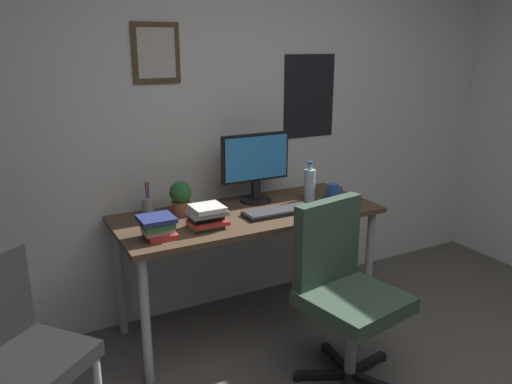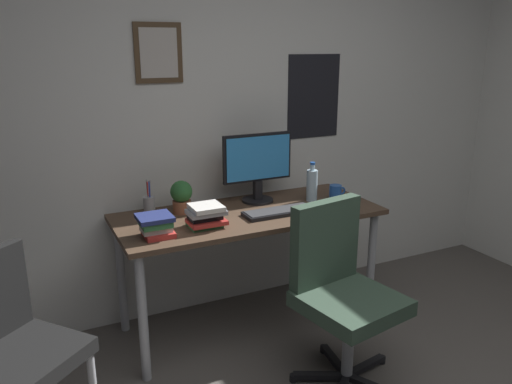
{
  "view_description": "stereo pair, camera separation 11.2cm",
  "coord_description": "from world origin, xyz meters",
  "px_view_note": "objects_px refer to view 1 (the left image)",
  "views": [
    {
      "loc": [
        -1.47,
        -0.81,
        1.71
      ],
      "look_at": [
        -0.16,
        1.64,
        0.9
      ],
      "focal_mm": 35.42,
      "sensor_mm": 36.0,
      "label": 1
    },
    {
      "loc": [
        -1.37,
        -0.86,
        1.71
      ],
      "look_at": [
        -0.16,
        1.64,
        0.9
      ],
      "focal_mm": 35.42,
      "sensor_mm": 36.0,
      "label": 2
    }
  ],
  "objects_px": {
    "side_chair": "(16,347)",
    "keyboard": "(279,211)",
    "office_chair": "(343,284)",
    "coffee_mug_near": "(333,191)",
    "computer_mouse": "(320,203)",
    "book_stack_left": "(158,227)",
    "book_stack_right": "(207,217)",
    "water_bottle": "(310,184)",
    "pen_cup": "(148,205)",
    "monitor": "(256,165)",
    "potted_plant": "(180,196)"
  },
  "relations": [
    {
      "from": "monitor",
      "to": "keyboard",
      "type": "xyz_separation_m",
      "value": [
        0.0,
        -0.28,
        -0.23
      ]
    },
    {
      "from": "monitor",
      "to": "computer_mouse",
      "type": "xyz_separation_m",
      "value": [
        0.3,
        -0.27,
        -0.22
      ]
    },
    {
      "from": "computer_mouse",
      "to": "book_stack_left",
      "type": "bearing_deg",
      "value": -177.11
    },
    {
      "from": "side_chair",
      "to": "coffee_mug_near",
      "type": "relative_size",
      "value": 7.56
    },
    {
      "from": "monitor",
      "to": "book_stack_left",
      "type": "height_order",
      "value": "monitor"
    },
    {
      "from": "computer_mouse",
      "to": "pen_cup",
      "type": "distance_m",
      "value": 1.04
    },
    {
      "from": "computer_mouse",
      "to": "water_bottle",
      "type": "distance_m",
      "value": 0.16
    },
    {
      "from": "office_chair",
      "to": "book_stack_left",
      "type": "height_order",
      "value": "office_chair"
    },
    {
      "from": "office_chair",
      "to": "water_bottle",
      "type": "distance_m",
      "value": 0.82
    },
    {
      "from": "book_stack_left",
      "to": "potted_plant",
      "type": "bearing_deg",
      "value": 52.93
    },
    {
      "from": "computer_mouse",
      "to": "book_stack_left",
      "type": "xyz_separation_m",
      "value": [
        -1.05,
        -0.05,
        0.04
      ]
    },
    {
      "from": "office_chair",
      "to": "water_bottle",
      "type": "bearing_deg",
      "value": 69.9
    },
    {
      "from": "office_chair",
      "to": "coffee_mug_near",
      "type": "height_order",
      "value": "office_chair"
    },
    {
      "from": "office_chair",
      "to": "coffee_mug_near",
      "type": "xyz_separation_m",
      "value": [
        0.41,
        0.66,
        0.27
      ]
    },
    {
      "from": "side_chair",
      "to": "keyboard",
      "type": "bearing_deg",
      "value": 13.23
    },
    {
      "from": "office_chair",
      "to": "computer_mouse",
      "type": "xyz_separation_m",
      "value": [
        0.25,
        0.57,
        0.24
      ]
    },
    {
      "from": "pen_cup",
      "to": "book_stack_left",
      "type": "relative_size",
      "value": 1.12
    },
    {
      "from": "monitor",
      "to": "pen_cup",
      "type": "bearing_deg",
      "value": 173.29
    },
    {
      "from": "office_chair",
      "to": "monitor",
      "type": "bearing_deg",
      "value": 93.97
    },
    {
      "from": "book_stack_left",
      "to": "book_stack_right",
      "type": "height_order",
      "value": "book_stack_right"
    },
    {
      "from": "keyboard",
      "to": "water_bottle",
      "type": "relative_size",
      "value": 1.7
    },
    {
      "from": "coffee_mug_near",
      "to": "book_stack_left",
      "type": "bearing_deg",
      "value": -173.62
    },
    {
      "from": "side_chair",
      "to": "book_stack_right",
      "type": "xyz_separation_m",
      "value": [
        1.0,
        0.32,
        0.31
      ]
    },
    {
      "from": "potted_plant",
      "to": "book_stack_right",
      "type": "height_order",
      "value": "potted_plant"
    },
    {
      "from": "coffee_mug_near",
      "to": "pen_cup",
      "type": "relative_size",
      "value": 0.58
    },
    {
      "from": "side_chair",
      "to": "office_chair",
      "type": "bearing_deg",
      "value": -8.19
    },
    {
      "from": "keyboard",
      "to": "computer_mouse",
      "type": "height_order",
      "value": "computer_mouse"
    },
    {
      "from": "potted_plant",
      "to": "monitor",
      "type": "bearing_deg",
      "value": 1.12
    },
    {
      "from": "monitor",
      "to": "book_stack_left",
      "type": "bearing_deg",
      "value": -156.3
    },
    {
      "from": "book_stack_right",
      "to": "side_chair",
      "type": "bearing_deg",
      "value": -162.23
    },
    {
      "from": "office_chair",
      "to": "computer_mouse",
      "type": "height_order",
      "value": "office_chair"
    },
    {
      "from": "computer_mouse",
      "to": "book_stack_left",
      "type": "distance_m",
      "value": 1.05
    },
    {
      "from": "book_stack_right",
      "to": "computer_mouse",
      "type": "bearing_deg",
      "value": 2.43
    },
    {
      "from": "monitor",
      "to": "coffee_mug_near",
      "type": "xyz_separation_m",
      "value": [
        0.47,
        -0.19,
        -0.19
      ]
    },
    {
      "from": "computer_mouse",
      "to": "book_stack_left",
      "type": "relative_size",
      "value": 0.62
    },
    {
      "from": "potted_plant",
      "to": "side_chair",
      "type": "bearing_deg",
      "value": -147.24
    },
    {
      "from": "computer_mouse",
      "to": "book_stack_right",
      "type": "relative_size",
      "value": 0.54
    },
    {
      "from": "keyboard",
      "to": "book_stack_left",
      "type": "xyz_separation_m",
      "value": [
        -0.75,
        -0.04,
        0.05
      ]
    },
    {
      "from": "water_bottle",
      "to": "side_chair",
      "type": "bearing_deg",
      "value": -164.71
    },
    {
      "from": "office_chair",
      "to": "coffee_mug_near",
      "type": "relative_size",
      "value": 8.21
    },
    {
      "from": "water_bottle",
      "to": "pen_cup",
      "type": "height_order",
      "value": "water_bottle"
    },
    {
      "from": "monitor",
      "to": "computer_mouse",
      "type": "relative_size",
      "value": 4.18
    },
    {
      "from": "keyboard",
      "to": "book_stack_left",
      "type": "bearing_deg",
      "value": -176.59
    },
    {
      "from": "keyboard",
      "to": "book_stack_right",
      "type": "bearing_deg",
      "value": -177.04
    },
    {
      "from": "monitor",
      "to": "water_bottle",
      "type": "height_order",
      "value": "monitor"
    },
    {
      "from": "monitor",
      "to": "computer_mouse",
      "type": "distance_m",
      "value": 0.47
    },
    {
      "from": "monitor",
      "to": "water_bottle",
      "type": "bearing_deg",
      "value": -23.88
    },
    {
      "from": "office_chair",
      "to": "book_stack_right",
      "type": "height_order",
      "value": "office_chair"
    },
    {
      "from": "side_chair",
      "to": "book_stack_right",
      "type": "distance_m",
      "value": 1.1
    },
    {
      "from": "water_bottle",
      "to": "book_stack_right",
      "type": "relative_size",
      "value": 1.23
    }
  ]
}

